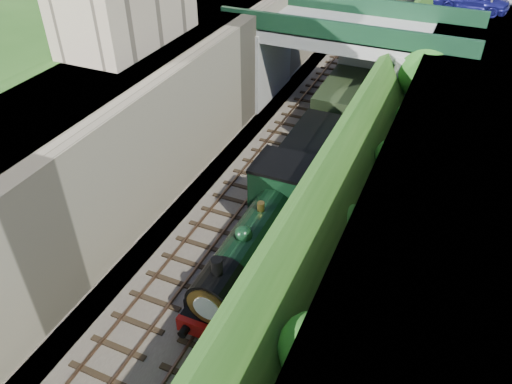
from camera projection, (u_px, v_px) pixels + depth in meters
trackbed at (319, 134)px, 33.13m from camera, size 10.00×90.00×0.20m
retaining_wall at (243, 73)px, 32.88m from camera, size 1.00×90.00×7.00m
street_plateau_left at (197, 64)px, 34.01m from camera, size 6.00×90.00×7.00m
street_plateau_right at (483, 122)px, 28.26m from camera, size 8.00×90.00×6.25m
embankment_slope at (394, 131)px, 28.03m from camera, size 4.67×90.00×6.41m
track_left at (291, 127)px, 33.69m from camera, size 2.50×90.00×0.20m
track_right at (337, 136)px, 32.66m from camera, size 2.50×90.00×0.20m
road_bridge at (355, 58)px, 33.40m from camera, size 16.00×6.40×7.25m
building_near at (126, 4)px, 26.49m from camera, size 4.00×8.00×4.00m
tree at (429, 74)px, 29.90m from camera, size 3.60×3.80×6.60m
locomotive at (259, 237)px, 22.26m from camera, size 3.10×10.23×3.83m
tender at (311, 160)px, 27.84m from camera, size 2.70×6.00×3.05m
coach_front at (366, 70)px, 36.85m from camera, size 2.90×18.00×3.70m
coach_middle at (410, 3)px, 50.68m from camera, size 2.90×18.00×3.70m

